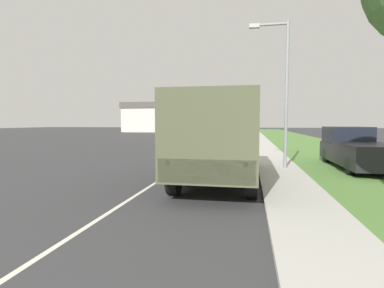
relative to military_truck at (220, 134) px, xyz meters
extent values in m
plane|color=#38383A|center=(-2.18, 28.79, -1.68)|extent=(180.00, 180.00, 0.00)
cube|color=silver|center=(-2.18, 28.79, -1.68)|extent=(0.12, 120.00, 0.00)
cube|color=beige|center=(2.32, 28.79, -1.62)|extent=(1.80, 120.00, 0.12)
cube|color=#56843D|center=(6.72, 28.79, -1.67)|extent=(7.00, 120.00, 0.02)
cube|color=#545B3D|center=(0.00, 2.69, -0.01)|extent=(2.51, 2.03, 2.20)
cube|color=#4C5138|center=(0.00, -0.94, 0.08)|extent=(2.51, 5.23, 2.39)
cube|color=#545B3D|center=(0.00, -3.50, -0.76)|extent=(2.38, 0.10, 0.60)
cube|color=red|center=(-0.94, -3.52, -0.56)|extent=(0.12, 0.06, 0.12)
cube|color=red|center=(0.94, -3.52, -0.56)|extent=(0.12, 0.06, 0.12)
cylinder|color=black|center=(-1.10, 2.59, -1.14)|extent=(0.30, 1.09, 1.09)
cylinder|color=black|center=(1.10, 2.59, -1.14)|extent=(0.30, 1.09, 1.09)
cylinder|color=black|center=(-1.10, -2.25, -1.14)|extent=(0.30, 1.09, 1.09)
cylinder|color=black|center=(1.10, -2.25, -1.14)|extent=(0.30, 1.09, 1.09)
cylinder|color=black|center=(-1.10, -0.68, -1.14)|extent=(0.30, 1.09, 1.09)
cylinder|color=black|center=(1.10, -0.68, -1.14)|extent=(0.30, 1.09, 1.09)
cube|color=silver|center=(-3.98, 10.75, -1.16)|extent=(1.92, 4.17, 0.68)
cube|color=black|center=(-3.98, 10.83, -0.47)|extent=(1.69, 1.88, 0.70)
cylinder|color=black|center=(-4.84, 12.08, -1.36)|extent=(0.20, 0.64, 0.64)
cylinder|color=black|center=(-3.12, 12.08, -1.36)|extent=(0.20, 0.64, 0.64)
cylinder|color=black|center=(-4.84, 9.42, -1.36)|extent=(0.20, 0.64, 0.64)
cylinder|color=black|center=(-3.12, 9.42, -1.36)|extent=(0.20, 0.64, 0.64)
cube|color=tan|center=(-4.05, 24.13, -1.22)|extent=(1.87, 4.03, 0.58)
cube|color=black|center=(-4.05, 24.21, -0.62)|extent=(1.64, 1.81, 0.62)
cylinder|color=black|center=(-4.89, 25.41, -1.36)|extent=(0.20, 0.64, 0.64)
cylinder|color=black|center=(-3.22, 25.41, -1.36)|extent=(0.20, 0.64, 0.64)
cylinder|color=black|center=(-4.89, 22.84, -1.36)|extent=(0.20, 0.64, 0.64)
cylinder|color=black|center=(-3.22, 22.84, -1.36)|extent=(0.20, 0.64, 0.64)
cube|color=navy|center=(-3.87, 34.16, -1.19)|extent=(1.83, 4.15, 0.62)
cube|color=black|center=(-3.87, 34.24, -0.56)|extent=(1.61, 1.87, 0.65)
cylinder|color=black|center=(-4.69, 35.49, -1.36)|extent=(0.20, 0.64, 0.64)
cylinder|color=black|center=(-3.05, 35.49, -1.36)|extent=(0.20, 0.64, 0.64)
cylinder|color=black|center=(-4.69, 32.83, -1.36)|extent=(0.20, 0.64, 0.64)
cylinder|color=black|center=(-3.05, 32.83, -1.36)|extent=(0.20, 0.64, 0.64)
cube|color=black|center=(5.88, 4.12, -1.01)|extent=(2.02, 5.79, 0.85)
cube|color=black|center=(5.88, 5.80, -0.18)|extent=(1.86, 2.43, 0.79)
cube|color=black|center=(5.88, 2.90, -0.52)|extent=(2.02, 3.36, 0.12)
cylinder|color=black|center=(4.99, 6.03, -1.28)|extent=(0.24, 0.76, 0.76)
cylinder|color=black|center=(6.77, 6.03, -1.28)|extent=(0.24, 0.76, 0.76)
cylinder|color=black|center=(4.99, 2.21, -1.28)|extent=(0.24, 0.76, 0.76)
cylinder|color=gray|center=(2.57, 2.95, 1.60)|extent=(0.14, 0.14, 6.33)
cylinder|color=gray|center=(1.87, 2.95, 4.62)|extent=(1.40, 0.11, 0.11)
cube|color=#B2B2AD|center=(1.17, 2.95, 4.59)|extent=(0.44, 0.24, 0.16)
cube|color=beige|center=(-20.32, 55.96, 0.96)|extent=(13.16, 9.13, 5.29)
cube|color=#514C47|center=(-20.32, 55.96, 4.27)|extent=(13.69, 9.50, 1.32)
camera|label=1|loc=(1.03, -10.59, 0.42)|focal=28.00mm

